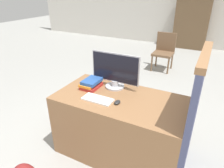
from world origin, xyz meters
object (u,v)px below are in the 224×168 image
mouse (117,102)px  book_stack (91,83)px  keyboard (98,99)px  far_chair (164,50)px  monitor (115,71)px

mouse → book_stack: (-0.42, 0.19, 0.03)m
keyboard → far_chair: 3.08m
mouse → far_chair: bearing=95.0°
monitor → mouse: 0.41m
mouse → book_stack: bearing=156.1°
monitor → mouse: monitor is taller
keyboard → mouse: bearing=7.8°
monitor → far_chair: monitor is taller
keyboard → book_stack: bearing=134.5°
mouse → far_chair: (-0.26, 3.03, -0.28)m
mouse → book_stack: size_ratio=0.31×
monitor → book_stack: size_ratio=2.12×
monitor → far_chair: 2.76m
book_stack → far_chair: 2.87m
book_stack → far_chair: (0.16, 2.85, -0.32)m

